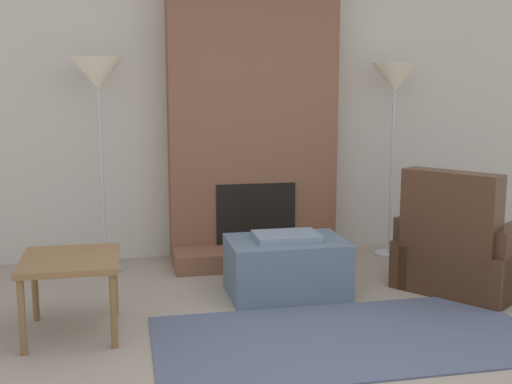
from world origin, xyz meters
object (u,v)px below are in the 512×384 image
object	(u,v)px
ottoman	(286,266)
armchair	(463,254)
side_table	(71,267)
floor_lamp_left	(98,81)
floor_lamp_right	(395,85)

from	to	relation	value
ottoman	armchair	size ratio (longest dim) A/B	0.71
armchair	side_table	distance (m)	3.00
ottoman	floor_lamp_left	world-z (taller)	floor_lamp_left
ottoman	side_table	bearing A→B (deg)	-162.23
floor_lamp_right	ottoman	bearing A→B (deg)	-143.37
ottoman	armchair	bearing A→B (deg)	-6.49
ottoman	floor_lamp_left	xyz separation A→B (m)	(-1.39, 0.94, 1.41)
side_table	floor_lamp_left	distance (m)	1.87
ottoman	floor_lamp_left	distance (m)	2.19
armchair	floor_lamp_right	bearing A→B (deg)	-28.11
floor_lamp_left	floor_lamp_right	bearing A→B (deg)	0.00
armchair	floor_lamp_left	world-z (taller)	floor_lamp_left
armchair	ottoman	bearing A→B (deg)	47.61
side_table	floor_lamp_right	distance (m)	3.38
ottoman	armchair	world-z (taller)	armchair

